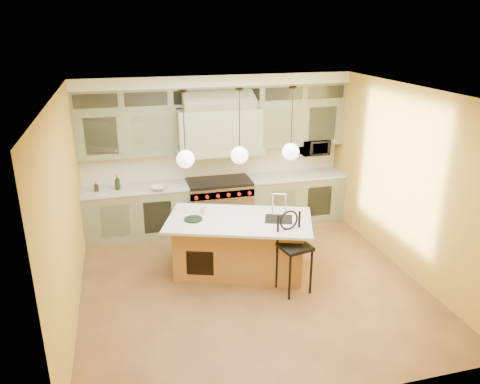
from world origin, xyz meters
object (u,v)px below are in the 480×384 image
object	(u,v)px
range	(219,203)
kitchen_island	(240,244)
counter_stool	(293,247)
microwave	(314,147)

from	to	relation	value
range	kitchen_island	bearing A→B (deg)	-91.72
range	kitchen_island	world-z (taller)	kitchen_island
kitchen_island	counter_stool	size ratio (longest dim) A/B	2.02
counter_stool	microwave	size ratio (longest dim) A/B	2.25
kitchen_island	microwave	size ratio (longest dim) A/B	4.55
range	microwave	world-z (taller)	microwave
counter_stool	kitchen_island	bearing A→B (deg)	117.95
microwave	kitchen_island	bearing A→B (deg)	-137.02
kitchen_island	counter_stool	xyz separation A→B (m)	(0.61, -0.74, 0.23)
range	counter_stool	bearing A→B (deg)	-77.43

